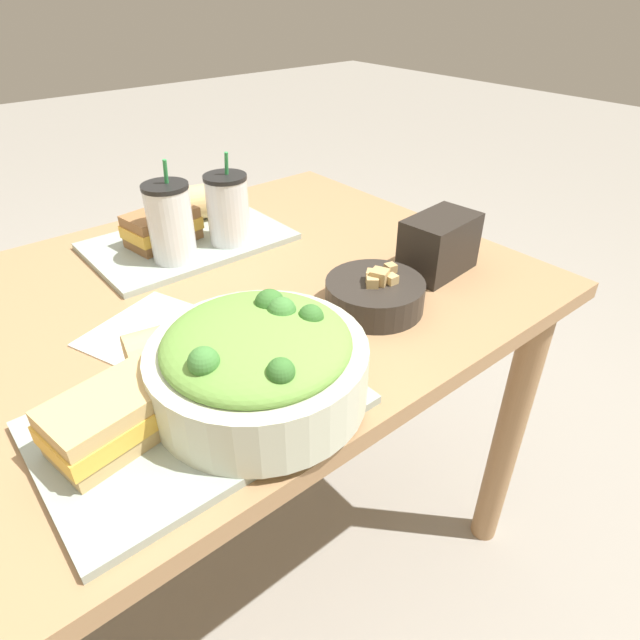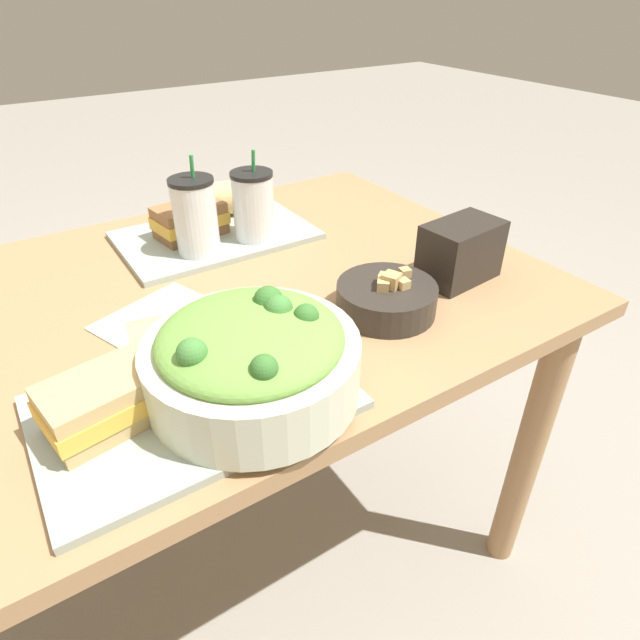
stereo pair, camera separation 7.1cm
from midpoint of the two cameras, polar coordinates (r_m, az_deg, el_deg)
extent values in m
plane|color=gray|center=(1.43, -8.96, -23.73)|extent=(12.00, 12.00, 0.00)
cube|color=#A37A51|center=(0.93, -12.71, 1.04)|extent=(1.28, 0.82, 0.03)
cylinder|color=#A37A51|center=(1.25, 22.97, -12.67)|extent=(0.06, 0.06, 0.69)
cylinder|color=#A37A51|center=(1.62, 3.32, 1.77)|extent=(0.06, 0.06, 0.69)
cube|color=#99A89E|center=(0.70, -10.45, -8.75)|extent=(0.38, 0.26, 0.01)
cube|color=#99A89E|center=(1.13, -9.31, 8.86)|extent=(0.38, 0.26, 0.01)
cylinder|color=beige|center=(0.67, -4.40, -5.20)|extent=(0.27, 0.27, 0.08)
ellipsoid|color=#6B9E42|center=(0.64, -4.56, -2.12)|extent=(0.23, 0.23, 0.05)
sphere|color=#38702D|center=(0.65, 1.63, 0.29)|extent=(0.03, 0.03, 0.03)
sphere|color=#427F38|center=(0.59, -10.21, -3.65)|extent=(0.04, 0.04, 0.04)
sphere|color=#38702D|center=(0.57, -2.43, -5.29)|extent=(0.03, 0.03, 0.03)
sphere|color=#427F38|center=(0.66, -1.40, 1.08)|extent=(0.04, 0.04, 0.04)
sphere|color=#38702D|center=(0.67, -2.54, 1.97)|extent=(0.04, 0.04, 0.04)
cube|color=beige|center=(0.67, -4.01, 0.30)|extent=(0.04, 0.05, 0.01)
cube|color=beige|center=(0.68, -7.61, 0.57)|extent=(0.04, 0.03, 0.01)
cube|color=beige|center=(0.62, -0.90, -2.76)|extent=(0.05, 0.04, 0.01)
cylinder|color=#2D2823|center=(0.87, 9.41, 2.19)|extent=(0.16, 0.16, 0.05)
cylinder|color=#5B2D19|center=(0.86, 9.52, 3.26)|extent=(0.15, 0.15, 0.01)
cube|color=tan|center=(0.85, 10.00, 4.02)|extent=(0.03, 0.03, 0.03)
cube|color=tan|center=(0.86, 9.31, 4.15)|extent=(0.03, 0.03, 0.02)
cube|color=tan|center=(0.85, 11.26, 3.66)|extent=(0.02, 0.02, 0.02)
cube|color=tan|center=(0.89, 11.32, 4.84)|extent=(0.02, 0.02, 0.02)
cube|color=tan|center=(0.84, 9.18, 3.51)|extent=(0.03, 0.03, 0.02)
cube|color=tan|center=(0.68, -18.71, -9.66)|extent=(0.15, 0.11, 0.02)
cube|color=#EFB742|center=(0.67, -19.05, -8.27)|extent=(0.16, 0.11, 0.02)
cube|color=tan|center=(0.65, -19.40, -6.82)|extent=(0.15, 0.11, 0.02)
cylinder|color=tan|center=(0.74, -13.15, -2.29)|extent=(0.11, 0.09, 0.07)
cylinder|color=beige|center=(0.74, -9.61, -1.52)|extent=(0.02, 0.07, 0.07)
cube|color=olive|center=(1.12, -11.80, 9.29)|extent=(0.14, 0.10, 0.02)
cube|color=#EFB742|center=(1.12, -11.93, 10.32)|extent=(0.15, 0.11, 0.02)
cube|color=olive|center=(1.11, -12.06, 11.37)|extent=(0.14, 0.10, 0.02)
cylinder|color=tan|center=(1.21, -9.26, 12.60)|extent=(0.11, 0.09, 0.07)
cylinder|color=beige|center=(1.21, -7.19, 12.89)|extent=(0.02, 0.07, 0.07)
cylinder|color=silver|center=(1.03, -11.20, 10.55)|extent=(0.08, 0.08, 0.14)
cylinder|color=black|center=(1.03, -11.15, 10.13)|extent=(0.07, 0.07, 0.11)
cylinder|color=black|center=(1.00, -11.65, 14.32)|extent=(0.08, 0.08, 0.01)
cylinder|color=green|center=(1.00, -11.46, 15.54)|extent=(0.01, 0.01, 0.05)
cylinder|color=silver|center=(1.08, -5.19, 11.81)|extent=(0.08, 0.08, 0.13)
cylinder|color=maroon|center=(1.08, -5.17, 11.45)|extent=(0.07, 0.07, 0.10)
cylinder|color=black|center=(1.05, -5.38, 15.21)|extent=(0.08, 0.08, 0.01)
cylinder|color=green|center=(1.05, -5.14, 16.36)|extent=(0.01, 0.01, 0.05)
cube|color=#28231E|center=(0.99, 16.78, 6.97)|extent=(0.15, 0.10, 0.10)
cube|color=silver|center=(0.88, -14.85, 0.28)|extent=(0.21, 0.18, 0.00)
camera|label=1|loc=(0.04, -87.14, 1.88)|focal=30.00mm
camera|label=2|loc=(0.04, 92.86, -1.88)|focal=30.00mm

